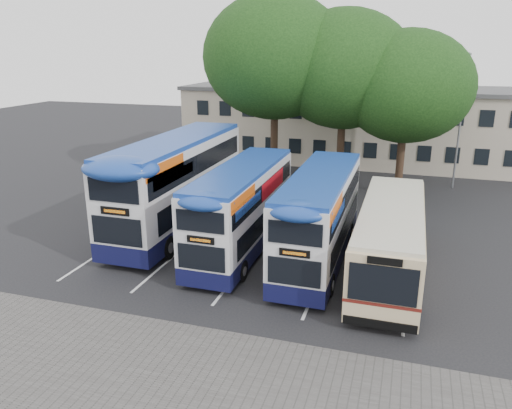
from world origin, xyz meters
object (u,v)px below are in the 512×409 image
object	(u,v)px
bus_dd_left	(178,180)
tree_left	(275,57)
bus_single	(390,236)
bus_dd_right	(320,214)
tree_right	(407,87)
bus_dd_mid	(242,205)
tree_mid	(345,69)
lamp_post	(461,114)

from	to	relation	value
bus_dd_left	tree_left	bearing A→B (deg)	75.56
bus_single	bus_dd_right	bearing A→B (deg)	172.00
tree_right	bus_dd_mid	size ratio (longest dim) A/B	1.07
tree_left	bus_single	distance (m)	16.58
tree_left	tree_right	world-z (taller)	tree_left
tree_mid	bus_single	bearing A→B (deg)	-72.72
lamp_post	tree_mid	xyz separation A→B (m)	(-7.58, -2.54, 2.92)
lamp_post	bus_dd_left	size ratio (longest dim) A/B	0.77
lamp_post	tree_left	xyz separation A→B (m)	(-12.09, -3.13, 3.67)
bus_dd_mid	tree_mid	bearing A→B (deg)	77.02
tree_right	bus_dd_right	world-z (taller)	tree_right
tree_right	bus_dd_right	xyz separation A→B (m)	(-3.08, -12.11, -4.76)
tree_mid	bus_dd_mid	distance (m)	13.90
lamp_post	tree_right	xyz separation A→B (m)	(-3.61, -2.93, 1.95)
tree_right	bus_dd_right	bearing A→B (deg)	-104.29
tree_right	bus_dd_right	size ratio (longest dim) A/B	1.06
bus_dd_right	bus_dd_left	bearing A→B (deg)	165.95
tree_mid	bus_dd_left	xyz separation A→B (m)	(-7.07, -10.52, -5.29)
tree_right	bus_dd_left	xyz separation A→B (m)	(-11.03, -10.12, -4.32)
tree_mid	bus_single	size ratio (longest dim) A/B	1.15
bus_dd_right	bus_single	size ratio (longest dim) A/B	0.96
tree_mid	tree_right	distance (m)	4.10
bus_dd_left	bus_dd_mid	xyz separation A→B (m)	(4.23, -1.81, -0.45)
lamp_post	bus_dd_right	world-z (taller)	lamp_post
tree_left	bus_dd_right	world-z (taller)	tree_left
bus_dd_mid	bus_single	distance (m)	6.92
lamp_post	tree_right	bearing A→B (deg)	-140.91
bus_dd_mid	bus_dd_right	world-z (taller)	bus_dd_right
bus_dd_mid	bus_single	xyz separation A→B (m)	(6.87, -0.62, -0.52)
tree_left	bus_dd_mid	world-z (taller)	tree_left
bus_dd_left	bus_dd_right	distance (m)	8.21
tree_left	tree_right	bearing A→B (deg)	1.33
tree_mid	lamp_post	bearing A→B (deg)	18.50
bus_dd_mid	lamp_post	bearing A→B (deg)	54.98
tree_right	bus_dd_mid	distance (m)	14.55
bus_single	lamp_post	bearing A→B (deg)	77.09
tree_left	bus_dd_right	size ratio (longest dim) A/B	1.30
bus_dd_right	bus_single	xyz separation A→B (m)	(3.15, -0.44, -0.53)
lamp_post	tree_mid	distance (m)	8.51
tree_mid	bus_single	distance (m)	14.94
lamp_post	bus_single	distance (m)	16.23
bus_dd_left	bus_dd_right	world-z (taller)	bus_dd_left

